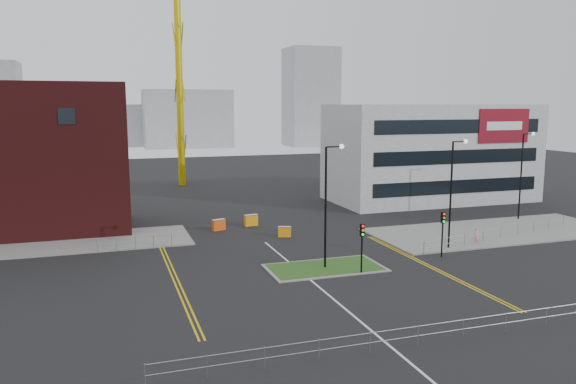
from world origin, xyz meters
name	(u,v)px	position (x,y,z in m)	size (l,w,h in m)	color
ground	(344,308)	(0.00, 0.00, 0.00)	(200.00, 200.00, 0.00)	black
pavement_left	(24,246)	(-20.00, 22.00, 0.06)	(28.00, 8.00, 0.12)	slate
pavement_right	(496,231)	(22.00, 14.00, 0.06)	(24.00, 10.00, 0.12)	slate
island_kerb	(325,268)	(2.00, 8.00, 0.04)	(8.60, 4.60, 0.08)	slate
grass_island	(325,268)	(2.00, 8.00, 0.06)	(8.00, 4.00, 0.12)	#1D4717
office_block	(430,153)	(26.01, 31.97, 6.00)	(25.00, 12.20, 12.00)	#A4A7A9
tower_crane	(211,7)	(3.31, 57.32, 26.37)	(48.97, 22.13, 38.22)	gold
streetlamp_island	(328,196)	(2.22, 8.00, 5.41)	(1.46, 0.36, 9.18)	black
streetlamp_right_near	(453,185)	(14.22, 10.00, 5.41)	(1.46, 0.36, 9.18)	black
streetlamp_right_far	(523,169)	(28.22, 18.00, 5.41)	(1.46, 0.36, 9.18)	black
traffic_light_island	(362,239)	(4.00, 5.98, 2.57)	(0.28, 0.33, 3.65)	black
traffic_light_right	(443,225)	(12.00, 7.98, 2.57)	(0.28, 0.33, 3.65)	black
railing_front	(395,335)	(0.00, -6.00, 0.78)	(24.05, 0.05, 1.10)	gray
railing_left	(135,241)	(-11.00, 18.00, 0.74)	(6.05, 0.05, 1.10)	gray
railing_right	(501,231)	(20.50, 11.50, 0.78)	(19.05, 5.05, 1.10)	gray
centre_line	(331,297)	(0.00, 2.00, 0.01)	(0.15, 30.00, 0.01)	silver
yellow_left_a	(171,275)	(-9.00, 10.00, 0.01)	(0.12, 24.00, 0.01)	gold
yellow_left_b	(176,274)	(-8.70, 10.00, 0.01)	(0.12, 24.00, 0.01)	gold
yellow_right_a	(428,266)	(9.50, 6.00, 0.01)	(0.12, 20.00, 0.01)	gold
yellow_right_b	(431,266)	(9.80, 6.00, 0.01)	(0.12, 20.00, 0.01)	gold
skyline_b	(187,119)	(10.00, 130.00, 8.00)	(24.00, 12.00, 16.00)	gray
skyline_c	(311,97)	(45.00, 125.00, 14.00)	(14.00, 12.00, 28.00)	gray
skyline_d	(120,125)	(-8.00, 140.00, 6.00)	(30.00, 12.00, 12.00)	gray
pedestrian	(477,236)	(17.06, 10.35, 0.79)	(0.58, 0.38, 1.58)	pink
barrier_left	(219,224)	(-2.92, 23.02, 0.59)	(1.36, 0.81, 1.09)	#F4510D
barrier_mid	(251,220)	(0.54, 24.00, 0.62)	(1.41, 0.69, 1.14)	orange
barrier_right	(285,231)	(2.26, 18.44, 0.53)	(1.22, 0.79, 0.97)	orange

